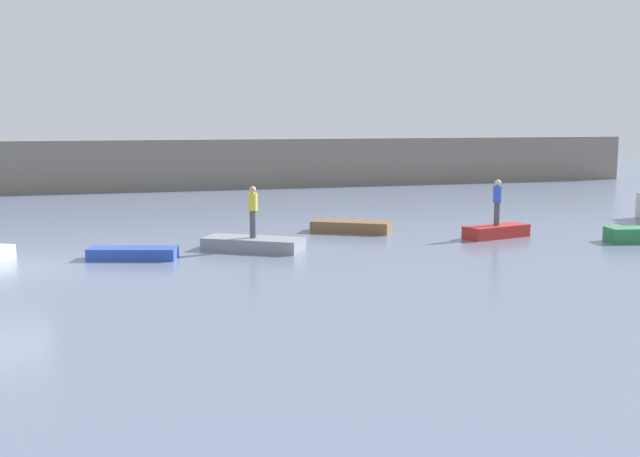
{
  "coord_description": "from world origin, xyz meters",
  "views": [
    {
      "loc": [
        2.67,
        -24.08,
        4.45
      ],
      "look_at": [
        10.56,
        2.64,
        0.46
      ],
      "focal_mm": 43.22,
      "sensor_mm": 36.0,
      "label": 1
    }
  ],
  "objects_px": {
    "rowboat_grey": "(253,244)",
    "rowboat_brown": "(351,227)",
    "person_yellow_shirt": "(253,209)",
    "rowboat_red": "(496,231)",
    "rowboat_blue": "(133,253)",
    "person_blue_shirt": "(497,200)"
  },
  "relations": [
    {
      "from": "rowboat_grey",
      "to": "rowboat_brown",
      "type": "xyz_separation_m",
      "value": [
        4.55,
        3.04,
        0.01
      ]
    },
    {
      "from": "person_yellow_shirt",
      "to": "rowboat_red",
      "type": "bearing_deg",
      "value": 0.99
    },
    {
      "from": "rowboat_blue",
      "to": "person_blue_shirt",
      "type": "bearing_deg",
      "value": 19.91
    },
    {
      "from": "rowboat_brown",
      "to": "rowboat_grey",
      "type": "bearing_deg",
      "value": -115.33
    },
    {
      "from": "rowboat_blue",
      "to": "person_yellow_shirt",
      "type": "bearing_deg",
      "value": 24.74
    },
    {
      "from": "rowboat_grey",
      "to": "rowboat_red",
      "type": "distance_m",
      "value": 9.35
    },
    {
      "from": "rowboat_brown",
      "to": "person_yellow_shirt",
      "type": "height_order",
      "value": "person_yellow_shirt"
    },
    {
      "from": "rowboat_brown",
      "to": "rowboat_red",
      "type": "distance_m",
      "value": 5.6
    },
    {
      "from": "rowboat_brown",
      "to": "person_blue_shirt",
      "type": "height_order",
      "value": "person_blue_shirt"
    },
    {
      "from": "rowboat_blue",
      "to": "person_blue_shirt",
      "type": "height_order",
      "value": "person_blue_shirt"
    },
    {
      "from": "rowboat_grey",
      "to": "rowboat_brown",
      "type": "height_order",
      "value": "rowboat_brown"
    },
    {
      "from": "rowboat_blue",
      "to": "rowboat_red",
      "type": "bearing_deg",
      "value": 19.91
    },
    {
      "from": "person_yellow_shirt",
      "to": "rowboat_blue",
      "type": "bearing_deg",
      "value": -172.08
    },
    {
      "from": "rowboat_blue",
      "to": "person_yellow_shirt",
      "type": "distance_m",
      "value": 4.24
    },
    {
      "from": "rowboat_brown",
      "to": "rowboat_red",
      "type": "bearing_deg",
      "value": -0.06
    },
    {
      "from": "person_blue_shirt",
      "to": "rowboat_grey",
      "type": "bearing_deg",
      "value": -179.01
    },
    {
      "from": "rowboat_blue",
      "to": "rowboat_red",
      "type": "relative_size",
      "value": 1.05
    },
    {
      "from": "rowboat_red",
      "to": "person_blue_shirt",
      "type": "relative_size",
      "value": 1.53
    },
    {
      "from": "rowboat_blue",
      "to": "person_yellow_shirt",
      "type": "height_order",
      "value": "person_yellow_shirt"
    },
    {
      "from": "rowboat_blue",
      "to": "rowboat_grey",
      "type": "height_order",
      "value": "rowboat_grey"
    },
    {
      "from": "rowboat_blue",
      "to": "rowboat_grey",
      "type": "xyz_separation_m",
      "value": [
        4.02,
        0.56,
        0.03
      ]
    },
    {
      "from": "rowboat_blue",
      "to": "rowboat_grey",
      "type": "relative_size",
      "value": 0.83
    }
  ]
}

